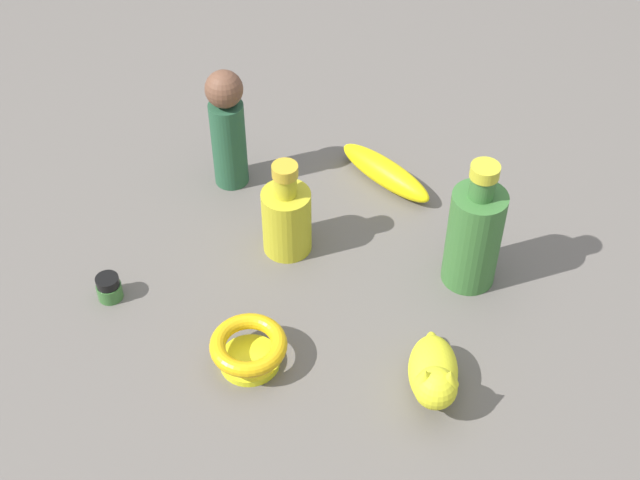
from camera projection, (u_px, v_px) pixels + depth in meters
ground at (320, 278)px, 1.26m from camera, size 2.00×2.00×0.00m
bottle_short at (287, 217)px, 1.27m from camera, size 0.07×0.07×0.15m
nail_polish_jar at (109, 288)px, 1.23m from camera, size 0.04×0.04×0.04m
banana at (385, 172)px, 1.40m from camera, size 0.09×0.19×0.04m
cat_figurine at (434, 375)px, 1.10m from camera, size 0.13×0.10×0.09m
bottle_tall at (474, 234)px, 1.21m from camera, size 0.08×0.08×0.21m
bowl at (250, 349)px, 1.14m from camera, size 0.10×0.10×0.05m
person_figure_adult at (227, 128)px, 1.34m from camera, size 0.06×0.06×0.20m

